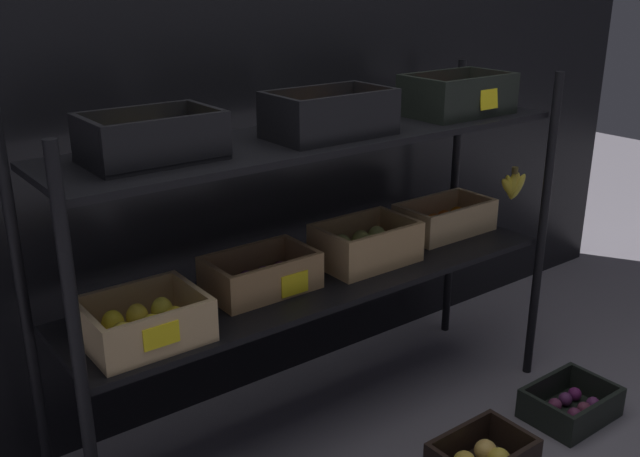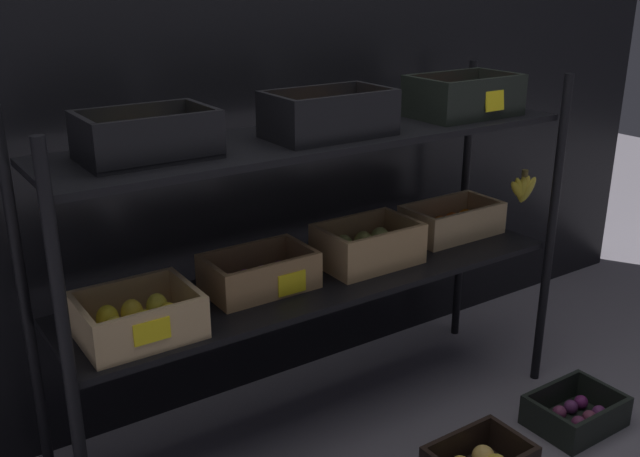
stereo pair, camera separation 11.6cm
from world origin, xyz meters
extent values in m
plane|color=slate|center=(0.00, 0.00, 0.00)|extent=(10.00, 10.00, 0.00)
cube|color=black|center=(0.00, 0.42, 1.13)|extent=(4.10, 0.12, 2.26)
cylinder|color=black|center=(-0.85, -0.22, 0.58)|extent=(0.03, 0.03, 1.15)
cylinder|color=black|center=(0.85, -0.22, 0.58)|extent=(0.03, 0.03, 1.15)
cylinder|color=black|center=(-0.85, 0.22, 0.58)|extent=(0.03, 0.03, 1.15)
cylinder|color=black|center=(0.85, 0.22, 0.58)|extent=(0.03, 0.03, 1.15)
cube|color=black|center=(0.00, 0.00, 0.54)|extent=(1.67, 0.40, 0.02)
cube|color=black|center=(0.00, 0.00, 1.01)|extent=(1.67, 0.40, 0.02)
cube|color=tan|center=(-0.62, -0.06, 0.56)|extent=(0.31, 0.24, 0.01)
cube|color=tan|center=(-0.62, -0.17, 0.62)|extent=(0.31, 0.02, 0.11)
cube|color=tan|center=(-0.62, 0.06, 0.62)|extent=(0.31, 0.02, 0.11)
cube|color=tan|center=(-0.77, -0.06, 0.62)|extent=(0.02, 0.21, 0.11)
cube|color=tan|center=(-0.48, -0.06, 0.62)|extent=(0.02, 0.21, 0.11)
ellipsoid|color=yellow|center=(-0.70, -0.09, 0.60)|extent=(0.06, 0.06, 0.08)
ellipsoid|color=yellow|center=(-0.62, -0.10, 0.60)|extent=(0.06, 0.06, 0.08)
ellipsoid|color=yellow|center=(-0.55, -0.09, 0.60)|extent=(0.06, 0.06, 0.08)
ellipsoid|color=yellow|center=(-0.69, -0.02, 0.60)|extent=(0.06, 0.06, 0.08)
ellipsoid|color=yellow|center=(-0.62, -0.02, 0.60)|extent=(0.06, 0.06, 0.08)
ellipsoid|color=yellow|center=(-0.55, -0.02, 0.60)|extent=(0.06, 0.06, 0.08)
cube|color=yellow|center=(-0.63, -0.18, 0.62)|extent=(0.10, 0.00, 0.06)
cube|color=#A87F51|center=(-0.21, 0.03, 0.56)|extent=(0.33, 0.21, 0.01)
cube|color=#A87F51|center=(-0.21, -0.07, 0.62)|extent=(0.33, 0.02, 0.10)
cube|color=#A87F51|center=(-0.21, 0.12, 0.62)|extent=(0.33, 0.02, 0.10)
cube|color=#A87F51|center=(-0.36, 0.03, 0.62)|extent=(0.02, 0.17, 0.10)
cube|color=#A87F51|center=(-0.05, 0.03, 0.62)|extent=(0.02, 0.17, 0.10)
sphere|color=#621747|center=(-0.30, -0.01, 0.59)|extent=(0.05, 0.05, 0.05)
sphere|color=#572D56|center=(-0.24, 0.00, 0.59)|extent=(0.05, 0.05, 0.05)
sphere|color=#6B2B4F|center=(-0.18, -0.01, 0.59)|extent=(0.05, 0.05, 0.05)
sphere|color=#641D56|center=(-0.11, -0.01, 0.59)|extent=(0.05, 0.05, 0.05)
sphere|color=#641E51|center=(-0.30, 0.05, 0.59)|extent=(0.05, 0.05, 0.05)
sphere|color=#582257|center=(-0.24, 0.06, 0.59)|extent=(0.05, 0.05, 0.05)
sphere|color=#572755|center=(-0.18, 0.06, 0.59)|extent=(0.05, 0.05, 0.05)
sphere|color=#5D2348|center=(-0.12, 0.06, 0.59)|extent=(0.05, 0.05, 0.05)
cube|color=yellow|center=(-0.15, -0.08, 0.60)|extent=(0.10, 0.00, 0.07)
cube|color=tan|center=(0.20, 0.01, 0.56)|extent=(0.33, 0.22, 0.01)
cube|color=tan|center=(0.20, -0.10, 0.63)|extent=(0.33, 0.02, 0.12)
cube|color=tan|center=(0.20, 0.11, 0.63)|extent=(0.33, 0.02, 0.12)
cube|color=tan|center=(0.04, 0.01, 0.63)|extent=(0.02, 0.19, 0.12)
cube|color=tan|center=(0.35, 0.01, 0.63)|extent=(0.02, 0.19, 0.12)
ellipsoid|color=#B3C162|center=(0.12, -0.03, 0.61)|extent=(0.07, 0.07, 0.09)
ellipsoid|color=#ABB457|center=(0.19, -0.02, 0.61)|extent=(0.07, 0.07, 0.09)
ellipsoid|color=tan|center=(0.27, -0.03, 0.61)|extent=(0.07, 0.07, 0.09)
ellipsoid|color=#B9C263|center=(0.12, 0.04, 0.61)|extent=(0.07, 0.07, 0.09)
ellipsoid|color=#B2B758|center=(0.20, 0.03, 0.61)|extent=(0.07, 0.07, 0.09)
ellipsoid|color=#B4BC61|center=(0.27, 0.03, 0.61)|extent=(0.07, 0.07, 0.09)
cube|color=tan|center=(0.62, 0.05, 0.56)|extent=(0.36, 0.20, 0.01)
cube|color=tan|center=(0.62, -0.04, 0.62)|extent=(0.36, 0.02, 0.11)
cube|color=tan|center=(0.62, 0.14, 0.62)|extent=(0.36, 0.02, 0.11)
cube|color=tan|center=(0.45, 0.05, 0.62)|extent=(0.02, 0.17, 0.11)
cube|color=tan|center=(0.79, 0.05, 0.62)|extent=(0.02, 0.17, 0.11)
sphere|color=orange|center=(0.52, 0.02, 0.59)|extent=(0.06, 0.06, 0.06)
sphere|color=orange|center=(0.59, 0.02, 0.59)|extent=(0.06, 0.06, 0.06)
sphere|color=orange|center=(0.65, 0.02, 0.59)|extent=(0.06, 0.06, 0.06)
sphere|color=orange|center=(0.72, 0.02, 0.59)|extent=(0.06, 0.06, 0.06)
sphere|color=orange|center=(0.52, 0.08, 0.59)|extent=(0.06, 0.06, 0.06)
sphere|color=orange|center=(0.59, 0.07, 0.59)|extent=(0.06, 0.06, 0.06)
sphere|color=orange|center=(0.65, 0.08, 0.59)|extent=(0.06, 0.06, 0.06)
sphere|color=orange|center=(0.72, 0.08, 0.59)|extent=(0.06, 0.06, 0.06)
cube|color=black|center=(-0.54, 0.00, 1.02)|extent=(0.34, 0.22, 0.01)
cube|color=black|center=(-0.54, -0.11, 1.08)|extent=(0.34, 0.02, 0.11)
cube|color=black|center=(-0.54, 0.10, 1.08)|extent=(0.34, 0.02, 0.11)
cube|color=black|center=(-0.70, 0.00, 1.08)|extent=(0.02, 0.19, 0.11)
cube|color=black|center=(-0.38, 0.00, 1.08)|extent=(0.02, 0.19, 0.11)
sphere|color=gold|center=(-0.62, -0.04, 1.06)|extent=(0.07, 0.07, 0.07)
sphere|color=gold|center=(-0.53, -0.03, 1.06)|extent=(0.07, 0.07, 0.07)
sphere|color=gold|center=(-0.45, -0.03, 1.06)|extent=(0.07, 0.07, 0.07)
sphere|color=#DEC74E|center=(-0.61, 0.02, 1.06)|extent=(0.07, 0.07, 0.07)
sphere|color=gold|center=(-0.54, 0.03, 1.06)|extent=(0.07, 0.07, 0.07)
sphere|color=#E0BF56|center=(-0.46, 0.03, 1.06)|extent=(0.07, 0.07, 0.07)
cube|color=black|center=(0.00, -0.05, 1.02)|extent=(0.37, 0.21, 0.01)
cube|color=black|center=(0.00, -0.14, 1.09)|extent=(0.37, 0.02, 0.12)
cube|color=black|center=(0.00, 0.05, 1.09)|extent=(0.37, 0.02, 0.12)
cube|color=black|center=(-0.17, -0.05, 1.09)|extent=(0.02, 0.18, 0.12)
cube|color=black|center=(0.17, -0.05, 1.09)|extent=(0.02, 0.18, 0.12)
sphere|color=orange|center=(-0.09, -0.07, 1.07)|extent=(0.07, 0.07, 0.07)
sphere|color=orange|center=(0.00, -0.08, 1.07)|extent=(0.07, 0.07, 0.07)
sphere|color=orange|center=(0.08, -0.07, 1.07)|extent=(0.07, 0.07, 0.07)
sphere|color=orange|center=(-0.08, -0.02, 1.07)|extent=(0.07, 0.07, 0.07)
sphere|color=orange|center=(0.00, -0.01, 1.07)|extent=(0.07, 0.07, 0.07)
sphere|color=orange|center=(0.09, -0.02, 1.07)|extent=(0.07, 0.07, 0.07)
cube|color=black|center=(0.55, -0.04, 1.02)|extent=(0.36, 0.22, 0.01)
cube|color=black|center=(0.55, -0.14, 1.09)|extent=(0.36, 0.02, 0.12)
cube|color=black|center=(0.55, 0.07, 1.09)|extent=(0.36, 0.02, 0.12)
cube|color=black|center=(0.38, -0.04, 1.09)|extent=(0.02, 0.19, 0.12)
cube|color=black|center=(0.72, -0.04, 1.09)|extent=(0.02, 0.19, 0.12)
sphere|color=red|center=(0.47, -0.07, 1.06)|extent=(0.07, 0.07, 0.07)
sphere|color=red|center=(0.55, -0.07, 1.06)|extent=(0.07, 0.07, 0.07)
sphere|color=red|center=(0.64, -0.07, 1.06)|extent=(0.07, 0.07, 0.07)
sphere|color=red|center=(0.46, 0.00, 1.06)|extent=(0.07, 0.07, 0.07)
sphere|color=red|center=(0.55, -0.01, 1.06)|extent=(0.07, 0.07, 0.07)
sphere|color=red|center=(0.64, 0.00, 1.06)|extent=(0.07, 0.07, 0.07)
cube|color=yellow|center=(0.58, -0.15, 1.08)|extent=(0.08, 0.01, 0.07)
cylinder|color=brown|center=(0.89, -0.04, 0.77)|extent=(0.02, 0.02, 0.02)
ellipsoid|color=yellow|center=(0.86, -0.03, 0.70)|extent=(0.10, 0.03, 0.10)
ellipsoid|color=yellow|center=(0.88, -0.03, 0.70)|extent=(0.07, 0.03, 0.11)
ellipsoid|color=yellow|center=(0.89, -0.04, 0.70)|extent=(0.03, 0.03, 0.10)
ellipsoid|color=yellow|center=(0.90, -0.04, 0.70)|extent=(0.06, 0.03, 0.11)
ellipsoid|color=gold|center=(0.91, -0.05, 0.70)|extent=(0.09, 0.03, 0.10)
cube|color=black|center=(0.24, -0.42, 0.07)|extent=(0.31, 0.02, 0.11)
cube|color=black|center=(0.38, -0.52, 0.07)|extent=(0.02, 0.18, 0.11)
sphere|color=#E7B658|center=(0.28, -0.49, 0.05)|extent=(0.07, 0.07, 0.07)
cube|color=black|center=(0.72, -0.50, 0.01)|extent=(0.31, 0.23, 0.01)
cube|color=black|center=(0.72, -0.60, 0.06)|extent=(0.31, 0.02, 0.10)
cube|color=black|center=(0.72, -0.39, 0.06)|extent=(0.31, 0.02, 0.10)
cube|color=black|center=(0.57, -0.50, 0.06)|extent=(0.02, 0.19, 0.10)
cube|color=black|center=(0.87, -0.50, 0.06)|extent=(0.02, 0.19, 0.10)
sphere|color=#691A58|center=(0.64, -0.53, 0.04)|extent=(0.05, 0.05, 0.05)
sphere|color=#64294B|center=(0.69, -0.53, 0.04)|extent=(0.05, 0.05, 0.05)
sphere|color=brown|center=(0.75, -0.53, 0.04)|extent=(0.05, 0.05, 0.05)
sphere|color=#5F285A|center=(0.80, -0.53, 0.04)|extent=(0.05, 0.05, 0.05)
sphere|color=#5B2C47|center=(0.63, -0.46, 0.04)|extent=(0.05, 0.05, 0.05)
sphere|color=#6B2C4F|center=(0.69, -0.46, 0.04)|extent=(0.05, 0.05, 0.05)
sphere|color=#5B2859|center=(0.75, -0.46, 0.04)|extent=(0.05, 0.05, 0.05)
sphere|color=#671E5A|center=(0.81, -0.46, 0.04)|extent=(0.05, 0.05, 0.05)
camera|label=1|loc=(-1.27, -1.68, 1.47)|focal=40.25mm
camera|label=2|loc=(-1.18, -1.75, 1.47)|focal=40.25mm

